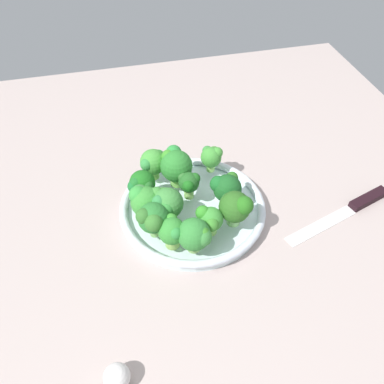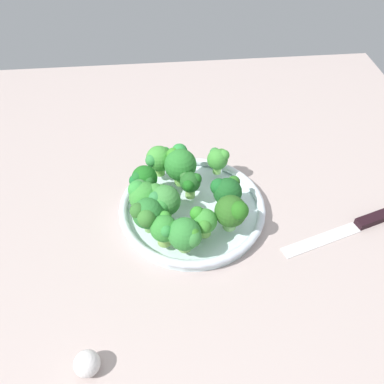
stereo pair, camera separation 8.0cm
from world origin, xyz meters
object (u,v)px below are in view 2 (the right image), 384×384
at_px(broccoli_floret_2, 190,183).
at_px(broccoli_floret_7, 164,201).
at_px(broccoli_floret_8, 218,158).
at_px(broccoli_floret_11, 186,235).
at_px(broccoli_floret_9, 227,191).
at_px(bowl, 192,207).
at_px(broccoli_floret_5, 144,179).
at_px(broccoli_floret_3, 164,228).
at_px(broccoli_floret_4, 180,164).
at_px(broccoli_floret_0, 204,221).
at_px(broccoli_floret_12, 232,211).
at_px(broccoli_floret_6, 147,214).
at_px(garlic_bulb, 87,364).
at_px(knife, 357,225).
at_px(broccoli_floret_10, 144,195).
at_px(broccoli_floret_1, 159,159).

xyz_separation_m(broccoli_floret_2, broccoli_floret_7, (-0.05, -0.05, 0.00)).
bearing_deg(broccoli_floret_8, broccoli_floret_11, -112.82).
bearing_deg(broccoli_floret_9, broccoli_floret_8, 91.49).
bearing_deg(bowl, broccoli_floret_5, 159.80).
xyz_separation_m(broccoli_floret_9, broccoli_floret_11, (-0.09, -0.11, 0.00)).
bearing_deg(broccoli_floret_3, broccoli_floret_4, 75.60).
height_order(broccoli_floret_0, broccoli_floret_11, broccoli_floret_11).
bearing_deg(broccoli_floret_9, broccoli_floret_7, -170.10).
distance_m(broccoli_floret_4, broccoli_floret_5, 0.08).
relative_size(broccoli_floret_2, broccoli_floret_7, 0.84).
height_order(broccoli_floret_7, broccoli_floret_12, broccoli_floret_12).
bearing_deg(broccoli_floret_6, broccoli_floret_4, 61.69).
relative_size(broccoli_floret_3, broccoli_floret_4, 0.77).
height_order(broccoli_floret_9, garlic_bulb, broccoli_floret_9).
xyz_separation_m(broccoli_floret_3, knife, (0.38, 0.02, -0.06)).
bearing_deg(broccoli_floret_2, knife, -15.22).
relative_size(broccoli_floret_5, garlic_bulb, 1.67).
relative_size(bowl, broccoli_floret_11, 4.22).
xyz_separation_m(broccoli_floret_6, broccoli_floret_7, (0.03, 0.03, -0.00)).
distance_m(broccoli_floret_9, broccoli_floret_11, 0.14).
bearing_deg(garlic_bulb, broccoli_floret_0, 47.86).
xyz_separation_m(broccoli_floret_3, broccoli_floret_11, (0.04, -0.02, 0.00)).
xyz_separation_m(broccoli_floret_0, broccoli_floret_11, (-0.03, -0.03, 0.00)).
bearing_deg(broccoli_floret_5, broccoli_floret_10, -89.73).
bearing_deg(knife, bowl, 167.55).
height_order(broccoli_floret_3, broccoli_floret_7, broccoli_floret_7).
xyz_separation_m(broccoli_floret_5, broccoli_floret_7, (0.04, -0.07, 0.00)).
bearing_deg(broccoli_floret_12, knife, 0.10).
bearing_deg(broccoli_floret_1, broccoli_floret_3, -89.39).
bearing_deg(knife, broccoli_floret_5, 165.77).
xyz_separation_m(broccoli_floret_1, broccoli_floret_4, (0.04, -0.03, 0.01)).
distance_m(broccoli_floret_4, knife, 0.38).
bearing_deg(broccoli_floret_2, broccoli_floret_1, 128.08).
xyz_separation_m(broccoli_floret_2, knife, (0.33, -0.09, -0.06)).
height_order(bowl, broccoli_floret_3, broccoli_floret_3).
relative_size(broccoli_floret_4, broccoli_floret_6, 1.10).
height_order(broccoli_floret_7, broccoli_floret_8, broccoli_floret_7).
bearing_deg(broccoli_floret_9, broccoli_floret_4, 139.02).
bearing_deg(broccoli_floret_5, broccoli_floret_4, 21.85).
distance_m(broccoli_floret_7, broccoli_floret_8, 0.17).
bearing_deg(broccoli_floret_8, bowl, -126.30).
bearing_deg(broccoli_floret_2, broccoli_floret_10, -163.77).
distance_m(knife, garlic_bulb, 0.56).
distance_m(bowl, broccoli_floret_1, 0.12).
relative_size(broccoli_floret_0, garlic_bulb, 1.52).
bearing_deg(broccoli_floret_4, broccoli_floret_6, -118.31).
height_order(broccoli_floret_5, broccoli_floret_12, broccoli_floret_12).
relative_size(broccoli_floret_10, broccoli_floret_12, 0.89).
relative_size(broccoli_floret_4, broccoli_floret_8, 1.39).
height_order(broccoli_floret_3, broccoli_floret_8, broccoli_floret_3).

